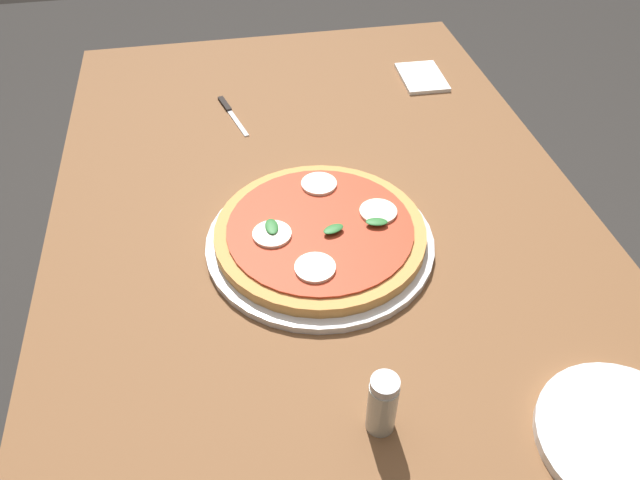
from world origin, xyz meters
The scene contains 8 objects.
ground_plane centered at (0.00, 0.00, 0.00)m, with size 6.00×6.00×0.00m, color #2D2B28.
dining_table centered at (0.00, 0.00, 0.64)m, with size 1.29×0.88×0.75m.
serving_tray centered at (0.10, -0.02, 0.76)m, with size 0.35×0.35×0.01m, color silver.
pizza centered at (0.10, -0.02, 0.78)m, with size 0.32×0.32×0.03m.
plate_white centered at (0.49, 0.26, 0.76)m, with size 0.20×0.20×0.01m, color white.
napkin centered at (-0.37, 0.30, 0.76)m, with size 0.13×0.09×0.01m, color white.
knife centered at (-0.31, -0.12, 0.76)m, with size 0.15×0.05×0.01m.
pepper_shaker centered at (0.42, -0.01, 0.80)m, with size 0.03×0.03×0.09m.
Camera 1 is at (0.76, -0.14, 1.39)m, focal length 33.74 mm.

